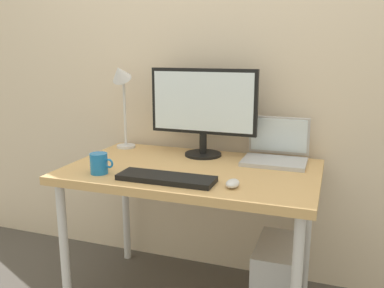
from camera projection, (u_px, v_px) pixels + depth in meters
back_wall at (218, 52)px, 2.31m from camera, size 4.40×0.04×2.60m
desk at (192, 181)px, 2.05m from camera, size 1.23×0.75×0.75m
monitor at (203, 107)px, 2.20m from camera, size 0.59×0.20×0.47m
laptop at (276, 150)px, 2.14m from camera, size 0.32×0.27×0.23m
desk_lamp at (121, 87)px, 2.34m from camera, size 0.11×0.16×0.50m
keyboard at (166, 178)px, 1.83m from camera, size 0.44×0.14×0.02m
mouse at (233, 183)px, 1.74m from camera, size 0.06×0.09×0.03m
coffee_mug at (99, 163)px, 1.93m from camera, size 0.12×0.08×0.10m
computer_tower at (274, 284)px, 1.99m from camera, size 0.18×0.36×0.42m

